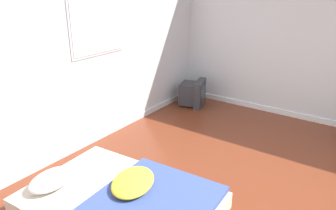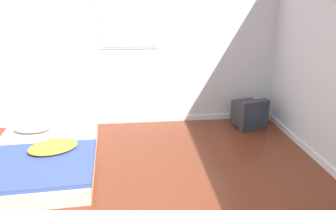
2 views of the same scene
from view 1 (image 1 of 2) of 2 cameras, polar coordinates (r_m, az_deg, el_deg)
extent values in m
cube|color=silver|center=(4.40, -15.05, 8.80)|extent=(7.68, 0.06, 2.60)
cube|color=white|center=(4.79, -13.32, -6.06)|extent=(7.68, 0.02, 0.09)
cube|color=silver|center=(4.49, -12.43, 15.08)|extent=(0.92, 0.01, 1.06)
cube|color=white|center=(4.49, -12.38, 15.08)|extent=(0.85, 0.01, 0.99)
cube|color=beige|center=(3.45, -8.35, -16.58)|extent=(1.39, 1.94, 0.18)
ellipsoid|color=white|center=(3.68, -19.55, -12.11)|extent=(0.54, 0.37, 0.14)
cube|color=#384C93|center=(3.21, -3.41, -17.18)|extent=(1.37, 1.16, 0.05)
ellipsoid|color=yellow|center=(3.42, -6.13, -13.16)|extent=(0.69, 0.59, 0.11)
cube|color=#333338|center=(6.04, 3.64, 2.07)|extent=(0.46, 0.39, 0.38)
cube|color=#333338|center=(5.98, 5.53, 2.03)|extent=(0.49, 0.26, 0.47)
cube|color=#283342|center=(5.97, 6.14, 2.07)|extent=(0.38, 0.12, 0.34)
camera|label=2|loc=(3.59, 66.16, 5.93)|focal=35.00mm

